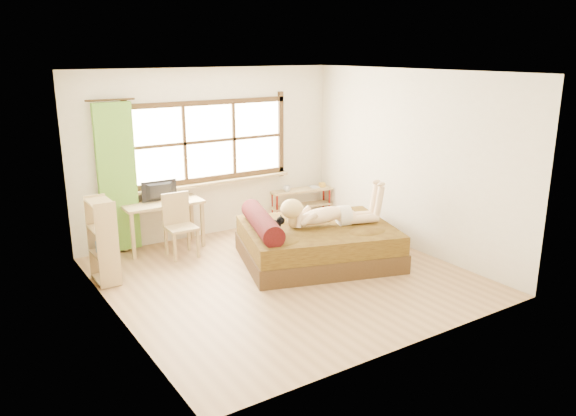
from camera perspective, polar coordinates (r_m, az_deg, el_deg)
floor at (r=7.66m, az=-0.29°, el=-6.96°), size 4.50×4.50×0.00m
ceiling at (r=7.07m, az=-0.32°, el=13.67°), size 4.50×4.50×0.00m
wall_back at (r=9.18m, az=-7.96°, el=5.53°), size 4.50×0.00×4.50m
wall_front at (r=5.55m, az=12.38°, el=-1.47°), size 4.50×0.00×4.50m
wall_left at (r=6.35m, az=-17.63°, el=0.33°), size 0.00×4.50×4.50m
wall_right at (r=8.64m, az=12.38°, el=4.68°), size 0.00×4.50×4.50m
window at (r=9.13m, az=-7.92°, el=6.48°), size 2.80×0.16×1.46m
curtain at (r=8.58m, az=-16.96°, el=2.90°), size 0.55×0.10×2.20m
bed at (r=8.12m, az=2.68°, el=-3.47°), size 2.52×2.25×0.80m
woman at (r=8.01m, az=4.17°, el=0.44°), size 1.54×0.85×0.63m
kitten at (r=7.71m, az=-1.70°, el=-1.61°), size 0.34×0.22×0.25m
desk at (r=8.71m, az=-12.61°, el=-0.03°), size 1.20×0.57×0.74m
monitor at (r=8.69m, az=-12.83°, el=1.67°), size 0.54×0.08×0.31m
chair at (r=8.45m, az=-11.04°, el=-1.31°), size 0.42×0.42×0.93m
pipe_shelf at (r=10.05m, az=1.39°, el=1.10°), size 1.16×0.45×0.64m
cup at (r=9.83m, az=-0.10°, el=1.98°), size 0.14×0.14×0.10m
book at (r=10.11m, az=2.28°, el=2.12°), size 0.18×0.23×0.02m
bookshelf at (r=7.68m, az=-18.30°, el=-3.17°), size 0.28×0.49×1.13m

